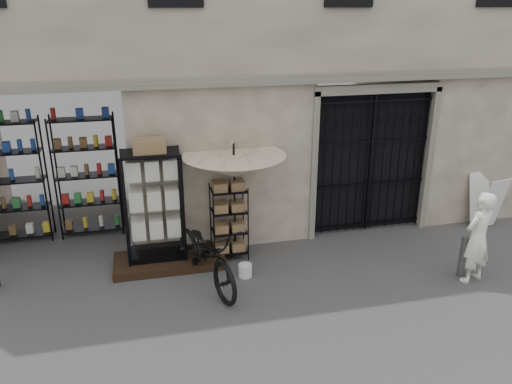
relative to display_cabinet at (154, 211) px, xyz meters
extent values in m
plane|color=black|center=(2.61, -1.67, -1.04)|extent=(80.00, 80.00, 0.00)
cube|color=#B4A48C|center=(2.61, 2.33, 3.46)|extent=(14.00, 4.00, 9.00)
cube|color=black|center=(-1.89, 1.13, 0.46)|extent=(3.00, 1.70, 3.00)
cube|color=black|center=(-1.94, 1.63, 0.21)|extent=(2.70, 0.50, 2.50)
cube|color=black|center=(4.36, 0.61, 0.46)|extent=(2.50, 0.06, 3.00)
cube|color=black|center=(4.36, 0.45, 0.41)|extent=(0.05, 0.05, 2.80)
cube|color=black|center=(0.21, -0.12, -0.97)|extent=(2.00, 0.90, 0.15)
cube|color=black|center=(0.00, 0.01, -0.84)|extent=(1.14, 0.90, 0.11)
cube|color=silver|center=(-0.10, -0.28, 0.10)|extent=(0.88, 0.31, 1.86)
cube|color=silver|center=(0.00, 0.01, -0.01)|extent=(0.94, 0.69, 1.55)
cube|color=olive|center=(0.00, 0.01, 1.15)|extent=(0.66, 0.58, 0.22)
cube|color=black|center=(1.34, -0.06, -0.32)|extent=(0.73, 0.61, 1.44)
cube|color=olive|center=(1.34, -0.06, -0.37)|extent=(0.62, 0.50, 1.08)
cylinder|color=black|center=(1.46, -0.05, 0.06)|extent=(0.05, 0.05, 2.21)
imported|color=beige|center=(1.46, -0.05, 0.87)|extent=(2.06, 2.08, 1.49)
cylinder|color=silver|center=(1.48, -0.85, -0.93)|extent=(0.25, 0.25, 0.23)
imported|color=black|center=(0.79, -0.93, -1.04)|extent=(1.06, 1.31, 2.17)
cylinder|color=slate|center=(5.20, -1.69, -0.66)|extent=(0.15, 0.15, 0.76)
imported|color=white|center=(5.27, -1.87, -1.04)|extent=(1.10, 1.74, 0.39)
cube|color=silver|center=(6.94, -0.12, -0.46)|extent=(0.58, 0.37, 1.14)
cube|color=silver|center=(6.87, 0.22, -0.46)|extent=(0.58, 0.37, 1.14)
camera|label=1|loc=(-0.09, -8.41, 3.47)|focal=35.00mm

